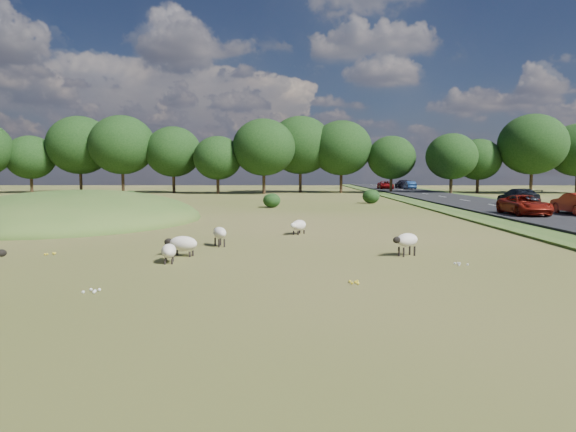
# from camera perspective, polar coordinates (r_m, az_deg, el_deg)

# --- Properties ---
(ground) EXTENTS (160.00, 160.00, 0.00)m
(ground) POSITION_cam_1_polar(r_m,az_deg,el_deg) (41.49, -2.50, 0.52)
(ground) COLOR #43551A
(ground) RESTS_ON ground
(mound) EXTENTS (16.00, 20.00, 4.00)m
(mound) POSITION_cam_1_polar(r_m,az_deg,el_deg) (36.39, -22.46, -0.46)
(mound) COLOR #33561E
(mound) RESTS_ON ground
(road) EXTENTS (8.00, 150.00, 0.25)m
(road) POSITION_cam_1_polar(r_m,az_deg,el_deg) (54.36, 19.69, 1.41)
(road) COLOR black
(road) RESTS_ON ground
(treeline) EXTENTS (96.28, 14.66, 11.70)m
(treeline) POSITION_cam_1_polar(r_m,az_deg,el_deg) (76.89, -1.84, 7.44)
(treeline) COLOR black
(treeline) RESTS_ON ground
(shrubs) EXTENTS (25.55, 7.87, 1.42)m
(shrubs) POSITION_cam_1_polar(r_m,az_deg,el_deg) (49.65, -2.59, 2.03)
(shrubs) COLOR black
(shrubs) RESTS_ON ground
(sheep_0) EXTENTS (1.21, 0.99, 0.87)m
(sheep_0) POSITION_cam_1_polar(r_m,az_deg,el_deg) (19.90, 13.01, -2.63)
(sheep_0) COLOR beige
(sheep_0) RESTS_ON ground
(sheep_1) EXTENTS (0.67, 1.20, 0.67)m
(sheep_1) POSITION_cam_1_polar(r_m,az_deg,el_deg) (18.47, -13.10, -3.79)
(sheep_1) COLOR beige
(sheep_1) RESTS_ON ground
(sheep_2) EXTENTS (0.86, 1.19, 0.83)m
(sheep_2) POSITION_cam_1_polar(r_m,az_deg,el_deg) (22.13, -7.63, -1.86)
(sheep_2) COLOR beige
(sheep_2) RESTS_ON ground
(sheep_3) EXTENTS (1.38, 0.81, 0.77)m
(sheep_3) POSITION_cam_1_polar(r_m,az_deg,el_deg) (19.80, -11.68, -3.01)
(sheep_3) COLOR beige
(sheep_3) RESTS_ON ground
(sheep_5) EXTENTS (1.01, 1.31, 0.74)m
(sheep_5) POSITION_cam_1_polar(r_m,az_deg,el_deg) (26.14, 1.18, -1.04)
(sheep_5) COLOR beige
(sheep_5) RESTS_ON ground
(car_0) EXTENTS (2.10, 5.17, 1.50)m
(car_0) POSITION_cam_1_polar(r_m,az_deg,el_deg) (49.10, 24.22, 1.95)
(car_0) COLOR black
(car_0) RESTS_ON road
(car_1) EXTENTS (2.26, 4.89, 1.36)m
(car_1) POSITION_cam_1_polar(r_m,az_deg,el_deg) (90.30, 10.78, 3.41)
(car_1) COLOR maroon
(car_1) RESTS_ON road
(car_2) EXTENTS (1.57, 4.51, 1.49)m
(car_2) POSITION_cam_1_polar(r_m,az_deg,el_deg) (40.80, 29.40, 1.22)
(car_2) COLOR maroon
(car_2) RESTS_ON road
(car_3) EXTENTS (2.24, 4.86, 1.35)m
(car_3) POSITION_cam_1_polar(r_m,az_deg,el_deg) (38.68, 24.79, 1.13)
(car_3) COLOR maroon
(car_3) RESTS_ON road
(car_5) EXTENTS (1.44, 4.13, 1.36)m
(car_5) POSITION_cam_1_polar(r_m,az_deg,el_deg) (89.34, 13.38, 3.35)
(car_5) COLOR navy
(car_5) RESTS_ON road
(car_6) EXTENTS (2.10, 5.16, 1.50)m
(car_6) POSITION_cam_1_polar(r_m,az_deg,el_deg) (94.85, 12.63, 3.49)
(car_6) COLOR black
(car_6) RESTS_ON road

